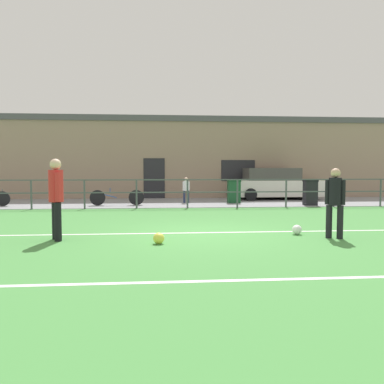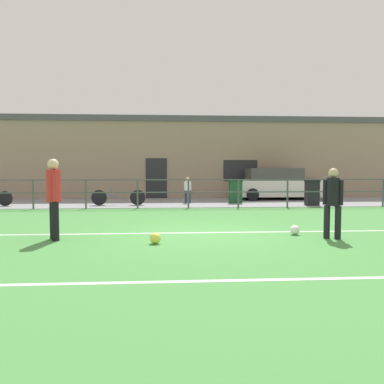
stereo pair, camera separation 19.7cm
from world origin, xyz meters
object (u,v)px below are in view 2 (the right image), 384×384
parked_car_red (277,184)px  bicycle_parked_0 (118,197)px  trash_bin_0 (235,191)px  spectator_child (188,188)px  trash_bin_1 (312,192)px  player_goalkeeper (333,199)px  soccer_ball_match (155,238)px  player_striker (54,194)px  soccer_ball_spare (295,230)px

parked_car_red → bicycle_parked_0: (-7.59, -2.70, -0.41)m
trash_bin_0 → spectator_child: bearing=176.5°
trash_bin_1 → spectator_child: bearing=164.1°
player_goalkeeper → soccer_ball_match: player_goalkeeper is taller
bicycle_parked_0 → soccer_ball_match: bearing=-78.0°
player_striker → bicycle_parked_0: size_ratio=0.79×
bicycle_parked_0 → trash_bin_0: bearing=8.8°
player_striker → bicycle_parked_0: player_striker is taller
player_goalkeeper → player_striker: 6.17m
soccer_ball_spare → trash_bin_0: (0.08, 8.30, 0.43)m
trash_bin_1 → player_striker: bearing=-140.0°
bicycle_parked_0 → trash_bin_1: 8.18m
soccer_ball_match → spectator_child: bearing=82.6°
trash_bin_1 → trash_bin_0: bearing=156.0°
soccer_ball_match → bicycle_parked_0: bicycle_parked_0 is taller
player_striker → parked_car_red: size_ratio=0.41×
soccer_ball_match → soccer_ball_spare: (3.28, 0.87, -0.00)m
player_goalkeeper → bicycle_parked_0: 9.90m
player_goalkeeper → soccer_ball_match: size_ratio=6.67×
player_goalkeeper → parked_car_red: size_ratio=0.36×
soccer_ball_spare → parked_car_red: 10.53m
parked_car_red → trash_bin_1: size_ratio=4.09×
player_goalkeeper → player_striker: (-6.16, 0.29, 0.12)m
player_goalkeeper → trash_bin_0: player_goalkeeper is taller
player_goalkeeper → bicycle_parked_0: bearing=-26.8°
player_goalkeeper → soccer_ball_match: bearing=32.4°
player_goalkeeper → spectator_child: 9.40m
player_striker → spectator_child: size_ratio=1.54×
spectator_child → bicycle_parked_0: (-2.99, -0.93, -0.32)m
spectator_child → parked_car_red: 4.94m
soccer_ball_spare → parked_car_red: bearing=76.1°
player_goalkeeper → parked_car_red: 10.93m
soccer_ball_spare → soccer_ball_match: bearing=-165.1°
spectator_child → soccer_ball_spare: bearing=113.8°
player_goalkeeper → soccer_ball_spare: player_goalkeeper is taller
player_striker → bicycle_parked_0: 7.82m
player_goalkeeper → spectator_child: player_goalkeeper is taller
soccer_ball_spare → spectator_child: 8.70m
bicycle_parked_0 → player_striker: bearing=-93.3°
trash_bin_1 → parked_car_red: bearing=99.9°
player_striker → trash_bin_0: player_striker is taller
player_goalkeeper → bicycle_parked_0: player_goalkeeper is taller
trash_bin_0 → trash_bin_1: size_ratio=0.96×
soccer_ball_match → parked_car_red: parked_car_red is taller
player_goalkeeper → soccer_ball_spare: 1.17m
player_goalkeeper → player_striker: player_striker is taller
player_goalkeeper → soccer_ball_spare: (-0.66, 0.57, -0.78)m
soccer_ball_match → parked_car_red: bearing=62.3°
player_striker → spectator_child: (3.44, 8.70, -0.33)m
trash_bin_0 → parked_car_red: bearing=37.9°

